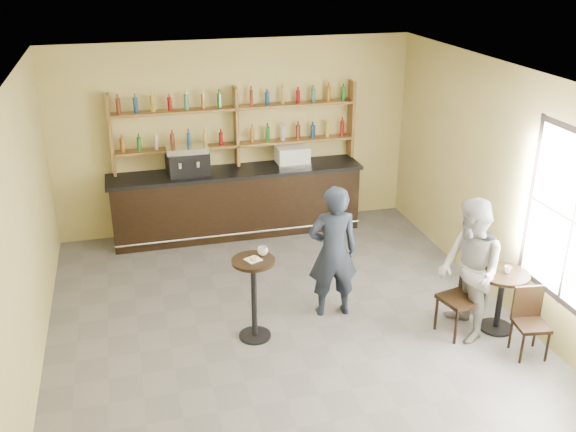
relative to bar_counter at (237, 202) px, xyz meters
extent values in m
plane|color=slate|center=(0.07, -3.15, -0.57)|extent=(7.00, 7.00, 0.00)
plane|color=white|center=(0.07, -3.15, 2.63)|extent=(7.00, 7.00, 0.00)
plane|color=tan|center=(0.07, 0.35, 1.03)|extent=(7.00, 0.00, 7.00)
plane|color=tan|center=(0.07, -6.65, 1.03)|extent=(7.00, 0.00, 7.00)
plane|color=tan|center=(-2.93, -3.15, 1.03)|extent=(0.00, 7.00, 7.00)
plane|color=tan|center=(3.07, -3.15, 1.03)|extent=(0.00, 7.00, 7.00)
plane|color=white|center=(3.06, -4.35, 1.13)|extent=(0.00, 2.00, 2.00)
cube|color=white|center=(-0.38, -3.17, 0.52)|extent=(0.23, 0.23, 0.00)
torus|color=#BA8E44|center=(-0.37, -3.18, 0.55)|extent=(0.15, 0.15, 0.04)
imported|color=white|center=(-0.24, -3.07, 0.57)|extent=(0.14, 0.14, 0.10)
imported|color=black|center=(0.73, -2.86, 0.34)|extent=(0.69, 0.49, 1.81)
imported|color=white|center=(2.72, -3.78, 0.28)|extent=(0.11, 0.11, 0.08)
imported|color=#98989D|center=(2.18, -3.78, 0.34)|extent=(0.78, 0.95, 1.82)
camera|label=1|loc=(-1.73, -9.91, 4.02)|focal=40.00mm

